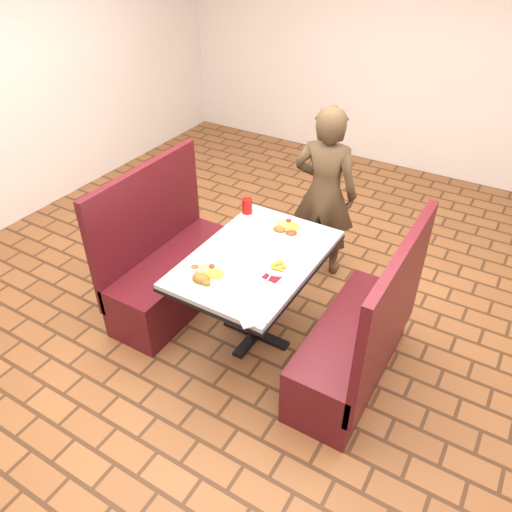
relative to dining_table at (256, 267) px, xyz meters
name	(u,v)px	position (x,y,z in m)	size (l,w,h in m)	color
room	(256,84)	(0.00, 0.00, 1.26)	(7.00, 7.04, 2.82)	#965A31
dining_table	(256,267)	(0.00, 0.00, 0.00)	(0.81, 1.21, 0.75)	#AFB1B4
booth_bench_left	(171,269)	(-0.80, 0.00, -0.32)	(0.47, 1.20, 1.17)	#58141A
booth_bench_right	(358,343)	(0.80, 0.00, -0.32)	(0.47, 1.20, 1.17)	#58141A
diner_person	(325,194)	(0.03, 1.06, 0.09)	(0.54, 0.36, 1.49)	brown
near_dinner_plate	(207,274)	(-0.15, -0.37, 0.13)	(0.29, 0.29, 0.09)	white
far_dinner_plate	(287,227)	(0.03, 0.40, 0.12)	(0.30, 0.30, 0.08)	white
plantain_plate	(279,267)	(0.20, -0.05, 0.11)	(0.19, 0.19, 0.03)	white
maroon_napkin	(273,276)	(0.21, -0.14, 0.10)	(0.11, 0.11, 0.00)	maroon
spoon_utensil	(266,281)	(0.20, -0.21, 0.10)	(0.01, 0.14, 0.00)	silver
red_tumbler	(247,206)	(-0.36, 0.46, 0.16)	(0.08, 0.08, 0.12)	red
paper_napkin	(250,315)	(0.28, -0.53, 0.10)	(0.19, 0.15, 0.01)	white
knife_utensil	(216,282)	(-0.07, -0.39, 0.11)	(0.01, 0.18, 0.00)	silver
fork_utensil	(212,274)	(-0.13, -0.33, 0.11)	(0.01, 0.14, 0.00)	silver
lettuce_shreds	(265,253)	(0.04, 0.06, 0.10)	(0.28, 0.32, 0.00)	#8AB247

